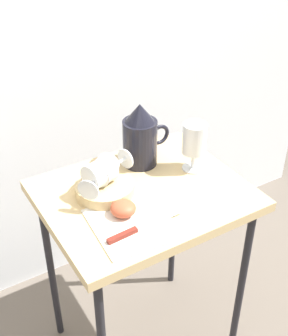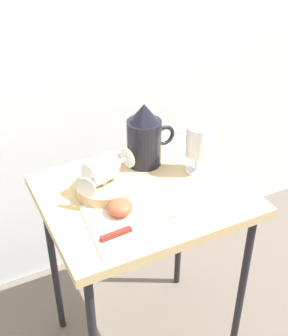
# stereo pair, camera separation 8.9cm
# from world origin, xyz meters

# --- Properties ---
(curtain_drape) EXTENTS (2.40, 0.03, 2.04)m
(curtain_drape) POSITION_xyz_m (0.00, 0.52, 1.02)
(curtain_drape) COLOR white
(curtain_drape) RESTS_ON ground_plane
(table) EXTENTS (0.58, 0.47, 0.68)m
(table) POSITION_xyz_m (0.00, 0.00, 0.61)
(table) COLOR tan
(table) RESTS_ON ground_plane
(linen_napkin) EXTENTS (0.22, 0.23, 0.00)m
(linen_napkin) POSITION_xyz_m (-0.10, -0.11, 0.68)
(linen_napkin) COLOR silver
(linen_napkin) RESTS_ON table
(basket_tray) EXTENTS (0.17, 0.17, 0.03)m
(basket_tray) POSITION_xyz_m (-0.10, 0.05, 0.70)
(basket_tray) COLOR tan
(basket_tray) RESTS_ON table
(pitcher) EXTENTS (0.16, 0.11, 0.20)m
(pitcher) POSITION_xyz_m (0.07, 0.13, 0.76)
(pitcher) COLOR black
(pitcher) RESTS_ON table
(wine_glass_upright) EXTENTS (0.07, 0.07, 0.15)m
(wine_glass_upright) POSITION_xyz_m (0.19, 0.02, 0.78)
(wine_glass_upright) COLOR silver
(wine_glass_upright) RESTS_ON table
(wine_glass_tipped_near) EXTENTS (0.16, 0.10, 0.07)m
(wine_glass_tipped_near) POSITION_xyz_m (-0.11, 0.05, 0.75)
(wine_glass_tipped_near) COLOR silver
(wine_glass_tipped_near) RESTS_ON basket_tray
(wine_glass_tipped_far) EXTENTS (0.15, 0.14, 0.07)m
(wine_glass_tipped_far) POSITION_xyz_m (-0.10, 0.06, 0.75)
(wine_glass_tipped_far) COLOR silver
(wine_glass_tipped_far) RESTS_ON basket_tray
(apple_half_left) EXTENTS (0.07, 0.07, 0.04)m
(apple_half_left) POSITION_xyz_m (-0.10, -0.06, 0.70)
(apple_half_left) COLOR #C15133
(apple_half_left) RESTS_ON linen_napkin
(knife) EXTENTS (0.22, 0.03, 0.01)m
(knife) POSITION_xyz_m (-0.11, -0.14, 0.69)
(knife) COLOR silver
(knife) RESTS_ON linen_napkin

